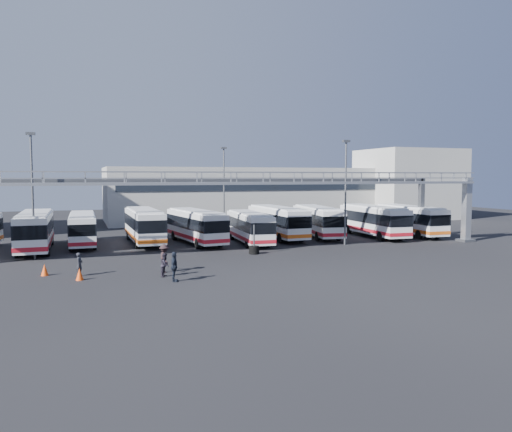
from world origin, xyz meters
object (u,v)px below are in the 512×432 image
object	(u,v)px
light_pole_back	(224,185)
cone_right	(45,270)
bus_9	(409,219)
bus_7	(318,220)
bus_6	(277,221)
bus_8	(373,220)
bus_1	(35,229)
cone_left	(80,274)
light_pole_left	(32,188)
light_pole_mid	(346,186)
bus_5	(249,226)
bus_2	(82,228)
pedestrian_c	(164,258)
tire_stack	(254,249)
pedestrian_d	(174,267)
pedestrian_b	(165,265)
pedestrian_a	(80,264)
bus_3	(144,225)
bus_4	(196,225)

from	to	relation	value
light_pole_back	cone_right	world-z (taller)	light_pole_back
light_pole_back	bus_9	size ratio (longest dim) A/B	0.91
bus_7	bus_9	bearing A→B (deg)	-2.66
bus_6	bus_8	size ratio (longest dim) A/B	0.99
bus_1	cone_left	distance (m)	15.41
bus_6	light_pole_left	bearing A→B (deg)	-166.94
light_pole_mid	bus_7	world-z (taller)	light_pole_mid
bus_5	bus_7	size ratio (longest dim) A/B	0.92
bus_2	pedestrian_c	size ratio (longest dim) A/B	5.23
bus_1	tire_stack	size ratio (longest dim) A/B	4.51
bus_9	pedestrian_d	bearing A→B (deg)	-148.97
bus_6	bus_7	size ratio (longest dim) A/B	1.00
bus_9	pedestrian_b	world-z (taller)	bus_9
bus_7	pedestrian_a	distance (m)	28.71
bus_2	bus_8	bearing A→B (deg)	-5.66
bus_1	bus_5	distance (m)	19.85
pedestrian_b	light_pole_left	bearing A→B (deg)	68.79
bus_2	bus_3	bearing A→B (deg)	-3.58
cone_left	cone_right	bearing A→B (deg)	133.07
bus_4	pedestrian_c	xyz separation A→B (m)	(-5.44, -14.12, -0.86)
cone_right	pedestrian_b	bearing A→B (deg)	-21.87
bus_6	bus_9	world-z (taller)	bus_6
light_pole_left	bus_1	xyz separation A→B (m)	(-0.28, 4.86, -3.79)
light_pole_mid	bus_7	bearing A→B (deg)	87.04
bus_6	light_pole_back	bearing A→B (deg)	112.97
light_pole_mid	bus_5	xyz separation A→B (m)	(-8.50, 4.12, -4.00)
bus_5	pedestrian_b	xyz separation A→B (m)	(-10.70, -13.83, -0.94)
pedestrian_a	cone_left	bearing A→B (deg)	-158.62
bus_6	cone_left	distance (m)	25.72
bus_4	pedestrian_d	bearing A→B (deg)	-114.57
light_pole_back	pedestrian_a	distance (m)	28.44
bus_3	bus_4	world-z (taller)	bus_3
bus_1	bus_2	bearing A→B (deg)	28.27
bus_4	bus_1	bearing A→B (deg)	172.55
pedestrian_a	cone_right	xyz separation A→B (m)	(-2.23, 0.92, -0.40)
bus_9	cone_right	distance (m)	39.38
bus_8	pedestrian_c	bearing A→B (deg)	-149.41
bus_1	pedestrian_c	xyz separation A→B (m)	(9.27, -14.12, -0.94)
bus_6	pedestrian_d	size ratio (longest dim) A/B	5.95
bus_5	bus_6	distance (m)	4.91
light_pole_mid	pedestrian_c	xyz separation A→B (m)	(-19.01, -8.26, -4.74)
bus_6	pedestrian_b	xyz separation A→B (m)	(-14.80, -16.52, -1.11)
bus_4	bus_2	bearing A→B (deg)	161.01
bus_9	light_pole_mid	bearing A→B (deg)	-154.64
light_pole_back	pedestrian_d	bearing A→B (deg)	-112.37
bus_6	cone_left	size ratio (longest dim) A/B	14.49
light_pole_back	cone_right	distance (m)	29.18
bus_9	tire_stack	size ratio (longest dim) A/B	4.39
bus_8	pedestrian_b	size ratio (longest dim) A/B	7.26
bus_3	light_pole_back	bearing A→B (deg)	34.64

